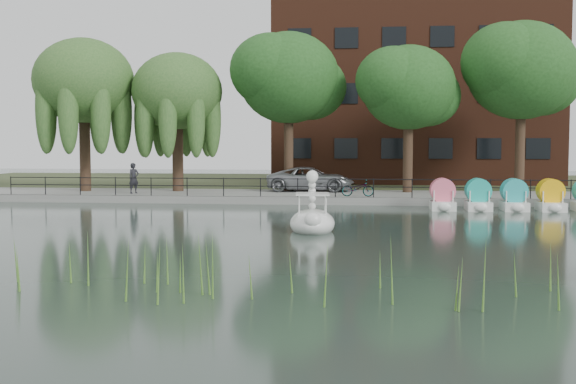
% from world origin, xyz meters
% --- Properties ---
extents(ground_plane, '(120.00, 120.00, 0.00)m').
position_xyz_m(ground_plane, '(0.00, 0.00, 0.00)').
color(ground_plane, '#333F39').
extents(promenade, '(40.00, 6.00, 0.40)m').
position_xyz_m(promenade, '(0.00, 16.00, 0.20)').
color(promenade, gray).
rests_on(promenade, ground_plane).
extents(kerb, '(40.00, 0.25, 0.40)m').
position_xyz_m(kerb, '(0.00, 13.05, 0.20)').
color(kerb, gray).
rests_on(kerb, ground_plane).
extents(land_strip, '(60.00, 22.00, 0.36)m').
position_xyz_m(land_strip, '(0.00, 30.00, 0.18)').
color(land_strip, '#47512D').
rests_on(land_strip, ground_plane).
extents(railing, '(32.00, 0.05, 1.00)m').
position_xyz_m(railing, '(0.00, 13.25, 1.15)').
color(railing, black).
rests_on(railing, promenade).
extents(apartment_building, '(20.00, 10.07, 18.00)m').
position_xyz_m(apartment_building, '(7.00, 29.97, 9.36)').
color(apartment_building, '#4C1E16').
rests_on(apartment_building, land_strip).
extents(willow_left, '(5.88, 5.88, 9.01)m').
position_xyz_m(willow_left, '(-13.00, 16.50, 6.87)').
color(willow_left, '#473323').
rests_on(willow_left, promenade).
extents(willow_mid, '(5.32, 5.32, 8.15)m').
position_xyz_m(willow_mid, '(-7.50, 17.00, 6.25)').
color(willow_mid, '#473323').
rests_on(willow_mid, promenade).
extents(broadleaf_center, '(6.00, 6.00, 9.25)m').
position_xyz_m(broadleaf_center, '(-1.00, 18.00, 7.06)').
color(broadleaf_center, '#473323').
rests_on(broadleaf_center, promenade).
extents(broadleaf_right, '(5.40, 5.40, 8.32)m').
position_xyz_m(broadleaf_right, '(6.00, 17.50, 6.39)').
color(broadleaf_right, '#473323').
rests_on(broadleaf_right, promenade).
extents(broadleaf_far, '(6.30, 6.30, 9.71)m').
position_xyz_m(broadleaf_far, '(12.50, 18.50, 7.40)').
color(broadleaf_far, '#473323').
rests_on(broadleaf_far, promenade).
extents(minivan, '(2.73, 5.90, 1.64)m').
position_xyz_m(minivan, '(0.34, 17.64, 1.22)').
color(minivan, gray).
rests_on(minivan, promenade).
extents(bicycle, '(0.66, 1.74, 1.00)m').
position_xyz_m(bicycle, '(3.16, 13.88, 0.90)').
color(bicycle, gray).
rests_on(bicycle, promenade).
extents(pedestrian, '(0.83, 0.86, 1.98)m').
position_xyz_m(pedestrian, '(-9.45, 14.72, 1.39)').
color(pedestrian, black).
rests_on(pedestrian, promenade).
extents(swan_boat, '(1.87, 2.78, 2.23)m').
position_xyz_m(swan_boat, '(1.65, 1.86, 0.49)').
color(swan_boat, white).
rests_on(swan_boat, ground_plane).
extents(pedal_boat_row, '(11.35, 1.70, 1.40)m').
position_xyz_m(pedal_boat_row, '(12.42, 10.90, 0.61)').
color(pedal_boat_row, white).
rests_on(pedal_boat_row, ground_plane).
extents(reed_bank, '(24.00, 2.40, 1.20)m').
position_xyz_m(reed_bank, '(2.00, -9.50, 0.60)').
color(reed_bank, '#669938').
rests_on(reed_bank, ground_plane).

